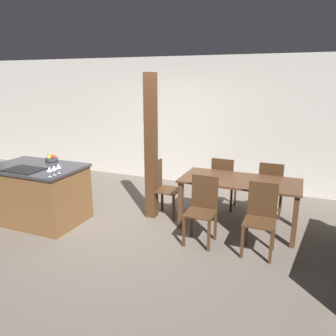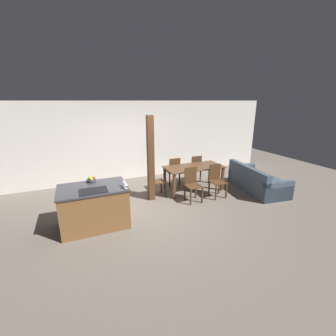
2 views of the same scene
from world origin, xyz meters
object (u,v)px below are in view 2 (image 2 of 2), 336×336
wine_glass_near (126,184)px  timber_post (151,159)px  dining_table (194,170)px  couch (257,182)px  dining_chair_far_left (173,171)px  fruit_bowl (91,179)px  dining_chair_near_left (192,184)px  wine_glass_middle (125,183)px  dining_chair_near_right (217,180)px  kitchen_island (94,206)px  wine_glass_far (124,181)px  dining_chair_far_right (195,168)px  dining_chair_head_end (155,181)px

wine_glass_near → timber_post: bearing=52.1°
dining_table → couch: size_ratio=0.88×
timber_post → dining_chair_far_left: bearing=36.9°
fruit_bowl → timber_post: 1.68m
dining_chair_near_left → dining_chair_far_left: 1.29m
fruit_bowl → couch: fruit_bowl is taller
wine_glass_near → wine_glass_middle: same height
dining_chair_near_right → kitchen_island: bearing=-174.5°
fruit_bowl → wine_glass_far: size_ratio=1.46×
dining_chair_near_right → couch: bearing=-3.8°
dining_chair_near_right → dining_chair_far_left: bearing=121.7°
wine_glass_middle → dining_chair_near_right: bearing=12.8°
kitchen_island → dining_chair_far_right: size_ratio=1.53×
couch → timber_post: timber_post is taller
wine_glass_far → timber_post: timber_post is taller
dining_chair_near_left → timber_post: timber_post is taller
dining_chair_far_left → dining_chair_head_end: bearing=36.8°
kitchen_island → dining_table: 3.19m
fruit_bowl → dining_chair_near_right: fruit_bowl is taller
wine_glass_middle → dining_chair_far_right: bearing=34.6°
dining_table → dining_chair_near_right: size_ratio=1.88×
dining_chair_near_right → fruit_bowl: bearing=179.7°
wine_glass_near → dining_chair_head_end: wine_glass_near is taller
dining_chair_near_right → dining_chair_head_end: bearing=158.8°
dining_chair_far_right → wine_glass_middle: bearing=34.6°
dining_table → couch: (1.83, -0.74, -0.40)m
wine_glass_far → dining_chair_near_right: 2.89m
kitchen_island → dining_chair_far_left: dining_chair_far_left is taller
dining_table → dining_chair_near_right: dining_chair_near_right is taller
dining_chair_near_left → dining_chair_far_right: 1.52m
dining_chair_near_left → dining_table: bearing=58.3°
fruit_bowl → wine_glass_middle: bearing=-46.3°
kitchen_island → dining_chair_head_end: bearing=28.8°
dining_table → dining_chair_far_left: bearing=121.7°
wine_glass_near → dining_table: bearing=29.8°
kitchen_island → dining_chair_near_right: bearing=5.5°
wine_glass_far → dining_chair_near_right: wine_glass_far is taller
dining_chair_near_right → dining_chair_far_right: same height
couch → wine_glass_far: bearing=103.3°
dining_table → couch: bearing=-22.0°
dining_table → dining_chair_far_right: (0.40, 0.64, -0.17)m
timber_post → kitchen_island: bearing=-152.2°
dining_chair_near_right → dining_chair_far_left: 1.52m
fruit_bowl → dining_chair_near_right: (3.41, -0.02, -0.48)m
couch → dining_chair_far_right: bearing=53.3°
dining_table → dining_chair_near_left: size_ratio=1.88×
dining_chair_near_right → timber_post: timber_post is taller
wine_glass_middle → wine_glass_far: size_ratio=1.00×
wine_glass_far → dining_chair_far_right: (2.79, 1.83, -0.54)m
wine_glass_middle → dining_table: (2.39, 1.28, -0.37)m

